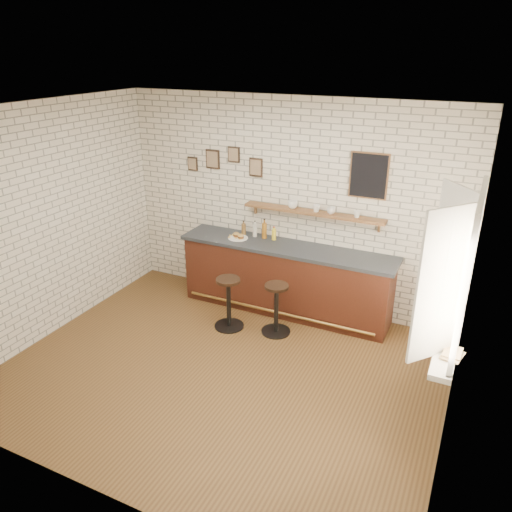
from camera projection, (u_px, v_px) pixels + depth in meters
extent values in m
plane|color=brown|center=(222.00, 371.00, 5.97)|extent=(5.00, 5.00, 0.00)
cube|color=#441C12|center=(286.00, 280.00, 7.15)|extent=(3.00, 0.58, 0.96)
cube|color=#2D333A|center=(286.00, 248.00, 6.95)|extent=(3.10, 0.62, 0.05)
cylinder|color=olive|center=(276.00, 312.00, 7.02)|extent=(2.79, 0.04, 0.04)
cylinder|color=white|center=(238.00, 238.00, 7.21)|extent=(0.28, 0.28, 0.01)
cylinder|color=#E1B74F|center=(242.00, 238.00, 7.20)|extent=(0.05, 0.05, 0.00)
cylinder|color=#E1B74F|center=(240.00, 238.00, 7.19)|extent=(0.05, 0.05, 0.00)
cylinder|color=#E1B74F|center=(233.00, 235.00, 7.32)|extent=(0.06, 0.06, 0.00)
cylinder|color=#E1B74F|center=(241.00, 237.00, 7.23)|extent=(0.06, 0.06, 0.00)
cylinder|color=#E1B74F|center=(229.00, 237.00, 7.22)|extent=(0.06, 0.06, 0.00)
cylinder|color=#E1B74F|center=(242.00, 238.00, 7.19)|extent=(0.04, 0.04, 0.00)
cylinder|color=#E1B74F|center=(236.00, 238.00, 7.17)|extent=(0.05, 0.05, 0.00)
cylinder|color=#E1B74F|center=(229.00, 238.00, 7.20)|extent=(0.04, 0.04, 0.00)
cylinder|color=#E1B74F|center=(230.00, 235.00, 7.28)|extent=(0.05, 0.05, 0.00)
cylinder|color=#E1B74F|center=(240.00, 239.00, 7.15)|extent=(0.06, 0.06, 0.00)
cylinder|color=#E1B74F|center=(233.00, 236.00, 7.27)|extent=(0.04, 0.04, 0.00)
cylinder|color=brown|center=(244.00, 229.00, 7.32)|extent=(0.07, 0.07, 0.17)
cylinder|color=brown|center=(244.00, 223.00, 7.28)|extent=(0.02, 0.02, 0.04)
cylinder|color=black|center=(244.00, 221.00, 7.27)|extent=(0.03, 0.03, 0.01)
cylinder|color=beige|center=(255.00, 230.00, 7.25)|extent=(0.06, 0.06, 0.19)
cylinder|color=beige|center=(255.00, 223.00, 7.20)|extent=(0.02, 0.02, 0.04)
cylinder|color=black|center=(255.00, 221.00, 7.19)|extent=(0.03, 0.03, 0.01)
cylinder|color=#9C6019|center=(264.00, 231.00, 7.18)|extent=(0.07, 0.07, 0.23)
cylinder|color=#9C6019|center=(264.00, 221.00, 7.12)|extent=(0.02, 0.02, 0.05)
cylinder|color=black|center=(264.00, 219.00, 7.11)|extent=(0.03, 0.03, 0.01)
cylinder|color=gold|center=(274.00, 235.00, 7.13)|extent=(0.06, 0.06, 0.16)
cylinder|color=gold|center=(274.00, 228.00, 7.10)|extent=(0.03, 0.03, 0.03)
cylinder|color=maroon|center=(274.00, 227.00, 7.09)|extent=(0.03, 0.03, 0.01)
cylinder|color=black|center=(229.00, 326.00, 6.90)|extent=(0.41, 0.41, 0.02)
cylinder|color=black|center=(229.00, 304.00, 6.76)|extent=(0.06, 0.06, 0.67)
cylinder|color=black|center=(228.00, 280.00, 6.62)|extent=(0.41, 0.41, 0.04)
cylinder|color=black|center=(276.00, 331.00, 6.76)|extent=(0.39, 0.39, 0.02)
cylinder|color=black|center=(276.00, 310.00, 6.63)|extent=(0.06, 0.06, 0.65)
cylinder|color=black|center=(277.00, 286.00, 6.50)|extent=(0.35, 0.35, 0.04)
cube|color=brown|center=(313.00, 213.00, 6.80)|extent=(2.00, 0.18, 0.04)
cube|color=brown|center=(256.00, 208.00, 7.25)|extent=(0.03, 0.04, 0.16)
cube|color=brown|center=(379.00, 226.00, 6.54)|extent=(0.03, 0.04, 0.16)
imported|color=white|center=(293.00, 205.00, 6.89)|extent=(0.14, 0.14, 0.11)
imported|color=white|center=(316.00, 208.00, 6.76)|extent=(0.15, 0.15, 0.10)
imported|color=white|center=(331.00, 211.00, 6.68)|extent=(0.16, 0.16, 0.09)
imported|color=white|center=(357.00, 214.00, 6.54)|extent=(0.11, 0.11, 0.09)
cube|color=black|center=(213.00, 159.00, 7.28)|extent=(0.22, 0.02, 0.28)
cube|color=black|center=(234.00, 154.00, 7.10)|extent=(0.18, 0.02, 0.22)
cube|color=black|center=(256.00, 167.00, 7.02)|extent=(0.20, 0.02, 0.26)
cube|color=black|center=(193.00, 164.00, 7.46)|extent=(0.16, 0.02, 0.20)
cube|color=black|center=(369.00, 176.00, 6.37)|extent=(0.46, 0.02, 0.56)
cube|color=white|center=(448.00, 342.00, 4.91)|extent=(0.20, 1.35, 0.06)
cube|color=white|center=(483.00, 196.00, 4.29)|extent=(0.05, 1.30, 0.06)
cube|color=white|center=(455.00, 343.00, 4.88)|extent=(0.05, 1.30, 0.06)
cube|color=white|center=(462.00, 302.00, 4.09)|extent=(0.05, 0.06, 1.50)
cube|color=white|center=(473.00, 252.00, 5.09)|extent=(0.05, 0.06, 1.50)
cube|color=white|center=(447.00, 284.00, 4.40)|extent=(0.40, 0.46, 1.46)
cube|color=white|center=(454.00, 260.00, 4.90)|extent=(0.40, 0.46, 1.46)
imported|color=tan|center=(443.00, 352.00, 4.67)|extent=(0.22, 0.27, 0.02)
imported|color=tan|center=(443.00, 350.00, 4.67)|extent=(0.18, 0.24, 0.02)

